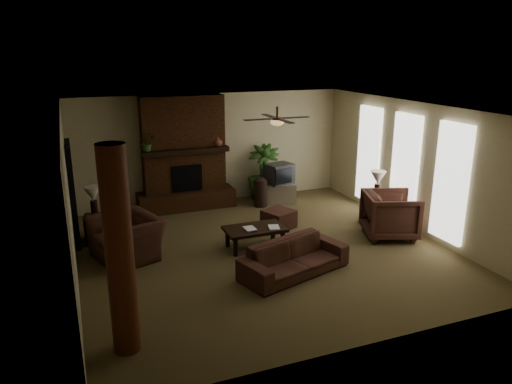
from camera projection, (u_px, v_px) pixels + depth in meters
name	position (u px, v px, depth m)	size (l,w,h in m)	color
room_shell	(264.00, 183.00, 9.29)	(7.00, 7.00, 7.00)	brown
fireplace	(184.00, 163.00, 11.95)	(2.40, 0.70, 2.80)	#4D2A14
windows	(405.00, 167.00, 10.68)	(0.08, 3.65, 2.35)	white
log_column	(119.00, 253.00, 6.11)	(0.36, 0.36, 2.80)	#5F2D17
doorway	(73.00, 194.00, 9.79)	(0.10, 1.00, 2.10)	black
ceiling_fan	(277.00, 121.00, 9.37)	(1.35, 1.35, 0.37)	black
sofa	(294.00, 253.00, 8.58)	(2.03, 0.59, 0.79)	#46281E
armchair_left	(126.00, 231.00, 9.21)	(1.24, 0.81, 1.09)	#46281E
armchair_right	(390.00, 213.00, 10.23)	(1.04, 0.98, 1.07)	#46281E
coffee_table	(255.00, 230.00, 9.70)	(1.20, 0.70, 0.43)	black
ottoman	(279.00, 219.00, 10.86)	(0.60, 0.60, 0.40)	#46281E
tv_stand	(280.00, 192.00, 12.67)	(0.85, 0.50, 0.50)	silver
tv	(280.00, 174.00, 12.49)	(0.76, 0.67, 0.52)	#333235
floor_vase	(261.00, 190.00, 12.25)	(0.34, 0.34, 0.77)	black
floor_plant	(263.00, 184.00, 12.83)	(0.82, 1.46, 0.82)	#325723
side_table_left	(98.00, 229.00, 10.07)	(0.50, 0.50, 0.55)	black
lamp_left	(93.00, 196.00, 9.80)	(0.36, 0.36, 0.65)	black
side_table_right	(375.00, 210.00, 11.22)	(0.50, 0.50, 0.55)	black
lamp_right	(378.00, 180.00, 11.02)	(0.36, 0.36, 0.65)	black
mantel_plant	(147.00, 144.00, 11.27)	(0.38, 0.42, 0.33)	#325723
mantel_vase	(218.00, 141.00, 11.90)	(0.22, 0.23, 0.22)	brown
book_a	(245.00, 223.00, 9.51)	(0.22, 0.03, 0.29)	#999999
book_b	(269.00, 221.00, 9.61)	(0.21, 0.02, 0.29)	#999999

